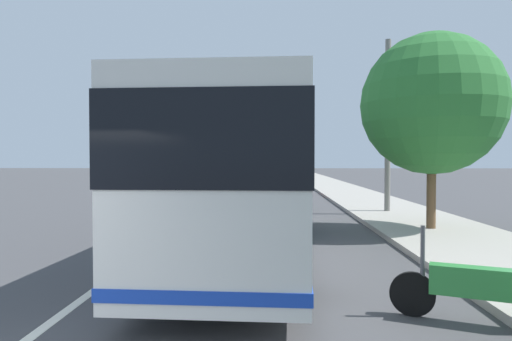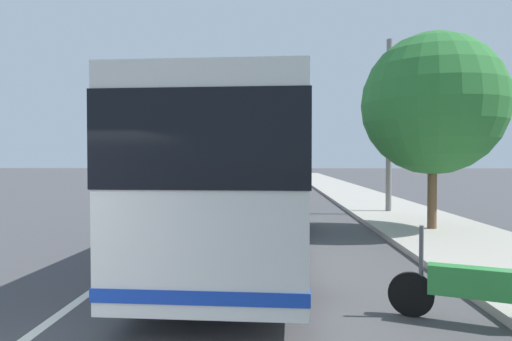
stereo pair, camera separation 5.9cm
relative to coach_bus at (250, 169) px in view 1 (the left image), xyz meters
name	(u,v)px [view 1 (the left image)]	position (x,y,z in m)	size (l,w,h in m)	color
sidewalk_curb	(437,231)	(2.26, -5.37, -1.83)	(110.00, 3.60, 0.14)	#9E998E
lane_divider_line	(174,231)	(2.26, 2.38, -1.90)	(110.00, 0.16, 0.01)	silver
coach_bus	(250,169)	(0.00, 0.00, 0.00)	(12.27, 3.05, 3.27)	silver
motorcycle_angled	(481,288)	(-5.13, -3.24, -1.43)	(0.93, 2.18, 1.25)	black
car_oncoming	(219,175)	(30.36, 4.32, -1.21)	(4.52, 2.10, 1.45)	navy
car_ahead_same_lane	(263,184)	(16.18, -0.01, -1.25)	(4.36, 1.96, 1.38)	red
roadside_tree_mid_block	(432,104)	(2.26, -5.19, 1.85)	(4.10, 4.10, 5.81)	brown
utility_pole	(388,127)	(6.75, -5.07, 1.51)	(0.22, 0.22, 6.83)	slate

